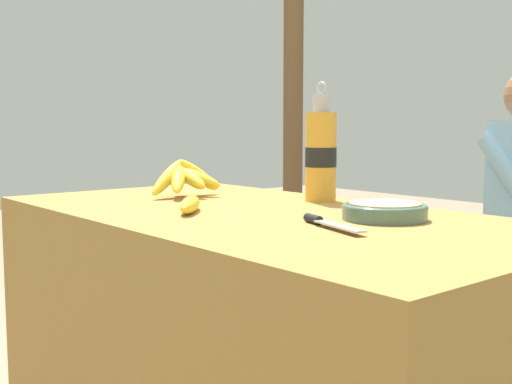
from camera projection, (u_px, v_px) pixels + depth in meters
The scene contains 9 objects.
market_counter at pixel (259, 352), 1.63m from camera, with size 1.49×0.77×0.72m.
banana_bunch_ripe at pixel (185, 177), 1.92m from camera, with size 0.17×0.27×0.12m.
serving_bowl at pixel (385, 210), 1.46m from camera, with size 0.19×0.19×0.04m.
water_bottle at pixel (321, 154), 1.80m from camera, with size 0.09×0.09×0.34m.
loose_banana_front at pixel (190, 205), 1.58m from camera, with size 0.16×0.15×0.04m.
knife at pixel (325, 222), 1.36m from camera, with size 0.22×0.08×0.02m.
wooden_bench at pixel (465, 267), 2.54m from camera, with size 1.53×0.32×0.46m.
banana_bunch_green at pixel (388, 221), 2.82m from camera, with size 0.17×0.28×0.13m.
support_post_near at pixel (293, 51), 3.52m from camera, with size 0.11×0.11×2.69m.
Camera 1 is at (1.21, -1.02, 0.94)m, focal length 45.00 mm.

